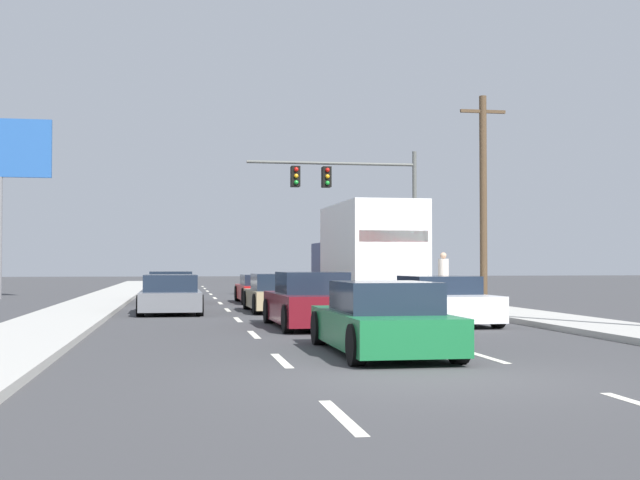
% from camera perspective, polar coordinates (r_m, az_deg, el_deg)
% --- Properties ---
extents(ground_plane, '(140.00, 140.00, 0.00)m').
position_cam_1_polar(ground_plane, '(36.36, -4.32, -4.07)').
color(ground_plane, '#3D3D3F').
extents(sidewalk_right, '(2.26, 80.00, 0.14)m').
position_cam_1_polar(sidewalk_right, '(32.69, 7.74, -4.21)').
color(sidewalk_right, '#B2AFA8').
rests_on(sidewalk_right, ground_plane).
extents(sidewalk_left, '(2.26, 80.00, 0.14)m').
position_cam_1_polar(sidewalk_left, '(31.36, -15.18, -4.27)').
color(sidewalk_left, '#B2AFA8').
rests_on(sidewalk_left, ground_plane).
extents(lane_markings, '(3.54, 57.00, 0.01)m').
position_cam_1_polar(lane_markings, '(31.07, -3.42, -4.48)').
color(lane_markings, silver).
rests_on(lane_markings, ground_plane).
extents(car_black, '(2.02, 4.53, 1.25)m').
position_cam_1_polar(car_black, '(34.03, -10.10, -3.27)').
color(car_black, black).
rests_on(car_black, ground_plane).
extents(car_gray, '(1.97, 4.46, 1.21)m').
position_cam_1_polar(car_gray, '(26.78, -10.11, -3.72)').
color(car_gray, slate).
rests_on(car_gray, ground_plane).
extents(car_red, '(1.86, 4.26, 1.12)m').
position_cam_1_polar(car_red, '(33.56, -4.03, -3.37)').
color(car_red, red).
rests_on(car_red, ground_plane).
extents(car_tan, '(1.96, 4.17, 1.23)m').
position_cam_1_polar(car_tan, '(27.24, -2.90, -3.70)').
color(car_tan, tan).
rests_on(car_tan, ground_plane).
extents(car_maroon, '(1.91, 4.40, 1.35)m').
position_cam_1_polar(car_maroon, '(20.44, -0.67, -4.26)').
color(car_maroon, maroon).
rests_on(car_maroon, ground_plane).
extents(car_green, '(1.85, 4.51, 1.24)m').
position_cam_1_polar(car_green, '(14.56, 4.22, -5.48)').
color(car_green, '#196B38').
rests_on(car_green, ground_plane).
extents(box_truck, '(2.79, 8.17, 3.61)m').
position_cam_1_polar(box_truck, '(30.00, 3.06, -0.70)').
color(box_truck, white).
rests_on(box_truck, ground_plane).
extents(car_white, '(2.05, 4.56, 1.23)m').
position_cam_1_polar(car_white, '(22.06, 8.10, -4.16)').
color(car_white, white).
rests_on(car_white, ground_plane).
extents(traffic_signal_mast, '(8.05, 0.69, 6.88)m').
position_cam_1_polar(traffic_signal_mast, '(39.26, 1.81, 3.48)').
color(traffic_signal_mast, '#595B56').
rests_on(traffic_signal_mast, ground_plane).
extents(utility_pole_mid, '(1.80, 0.28, 8.03)m').
position_cam_1_polar(utility_pole_mid, '(32.92, 11.01, 2.93)').
color(utility_pole_mid, brown).
rests_on(utility_pole_mid, ground_plane).
extents(pedestrian_near_corner, '(0.38, 0.38, 1.82)m').
position_cam_1_polar(pedestrian_near_corner, '(30.45, 8.37, -2.54)').
color(pedestrian_near_corner, '#3F3F42').
rests_on(pedestrian_near_corner, sidewalk_right).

